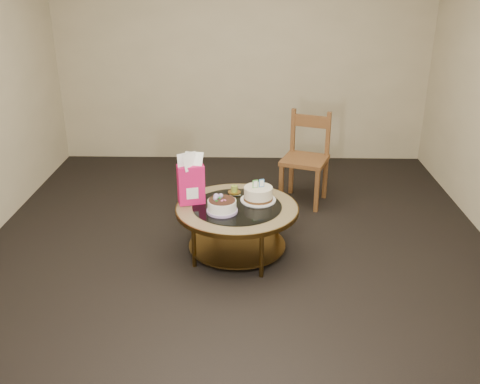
{
  "coord_description": "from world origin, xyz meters",
  "views": [
    {
      "loc": [
        0.11,
        -4.0,
        2.29
      ],
      "look_at": [
        0.02,
        0.02,
        0.57
      ],
      "focal_mm": 40.0,
      "sensor_mm": 36.0,
      "label": 1
    }
  ],
  "objects_px": {
    "coffee_table": "(237,215)",
    "gift_bag": "(191,179)",
    "decorated_cake": "(222,206)",
    "cream_cake": "(258,194)",
    "dining_chair": "(306,158)"
  },
  "relations": [
    {
      "from": "coffee_table",
      "to": "decorated_cake",
      "type": "relative_size",
      "value": 4.06
    },
    {
      "from": "coffee_table",
      "to": "gift_bag",
      "type": "relative_size",
      "value": 2.38
    },
    {
      "from": "coffee_table",
      "to": "gift_bag",
      "type": "xyz_separation_m",
      "value": [
        -0.38,
        0.06,
        0.29
      ]
    },
    {
      "from": "coffee_table",
      "to": "decorated_cake",
      "type": "bearing_deg",
      "value": -135.46
    },
    {
      "from": "coffee_table",
      "to": "decorated_cake",
      "type": "distance_m",
      "value": 0.21
    },
    {
      "from": "coffee_table",
      "to": "dining_chair",
      "type": "height_order",
      "value": "dining_chair"
    },
    {
      "from": "decorated_cake",
      "to": "gift_bag",
      "type": "relative_size",
      "value": 0.59
    },
    {
      "from": "cream_cake",
      "to": "gift_bag",
      "type": "xyz_separation_m",
      "value": [
        -0.56,
        -0.05,
        0.15
      ]
    },
    {
      "from": "decorated_cake",
      "to": "cream_cake",
      "type": "bearing_deg",
      "value": 37.86
    },
    {
      "from": "gift_bag",
      "to": "dining_chair",
      "type": "relative_size",
      "value": 0.46
    },
    {
      "from": "cream_cake",
      "to": "dining_chair",
      "type": "xyz_separation_m",
      "value": [
        0.5,
        1.05,
        -0.04
      ]
    },
    {
      "from": "cream_cake",
      "to": "coffee_table",
      "type": "bearing_deg",
      "value": -168.57
    },
    {
      "from": "decorated_cake",
      "to": "dining_chair",
      "type": "distance_m",
      "value": 1.5
    },
    {
      "from": "decorated_cake",
      "to": "coffee_table",
      "type": "bearing_deg",
      "value": 44.54
    },
    {
      "from": "cream_cake",
      "to": "decorated_cake",
      "type": "bearing_deg",
      "value": -163.2
    }
  ]
}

